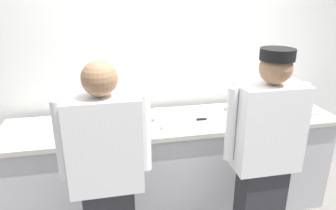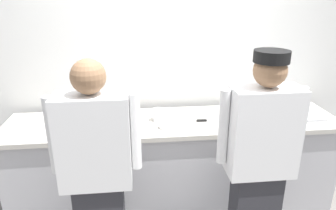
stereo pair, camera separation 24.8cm
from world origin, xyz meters
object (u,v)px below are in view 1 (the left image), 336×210
chef_center (265,155)px  chefs_knife (209,119)px  ramekin_green_sauce (143,122)px  ramekin_orange_sauce (166,112)px  ramekin_yellow_sauce (167,125)px  chef_near_left (107,176)px  plate_stack_front (239,105)px  deli_cup (158,115)px  sheet_tray (285,110)px  ramekin_red_sauce (237,116)px  squeeze_bottle_primary (129,114)px  mixing_bowl_steel (81,124)px

chef_center → chefs_knife: size_ratio=6.08×
ramekin_green_sauce → ramekin_orange_sauce: bearing=38.9°
ramekin_yellow_sauce → chef_near_left: bearing=-134.2°
ramekin_orange_sauce → ramekin_yellow_sauce: size_ratio=1.16×
plate_stack_front → deli_cup: bearing=-173.2°
ramekin_orange_sauce → ramekin_yellow_sauce: bearing=-100.3°
sheet_tray → chef_near_left: bearing=-158.3°
ramekin_green_sauce → ramekin_red_sauce: bearing=-2.7°
deli_cup → chefs_knife: (0.45, -0.06, -0.05)m
squeeze_bottle_primary → plate_stack_front: bearing=6.0°
plate_stack_front → squeeze_bottle_primary: (-1.06, -0.11, 0.05)m
chef_center → ramekin_red_sauce: size_ratio=20.89×
chef_near_left → ramekin_red_sauce: bearing=27.2°
chef_near_left → ramekin_orange_sauce: (0.56, 0.83, 0.09)m
chef_near_left → chef_center: bearing=0.2°
ramekin_orange_sauce → chefs_knife: 0.41m
ramekin_orange_sauce → squeeze_bottle_primary: bearing=-156.2°
squeeze_bottle_primary → chef_near_left: bearing=-107.0°
ramekin_green_sauce → chefs_knife: size_ratio=0.40×
sheet_tray → ramekin_red_sauce: ramekin_red_sauce is taller
mixing_bowl_steel → chefs_knife: size_ratio=1.34×
chef_near_left → sheet_tray: chef_near_left is taller
chef_near_left → chef_center: 1.13m
ramekin_green_sauce → chef_near_left: bearing=-117.1°
mixing_bowl_steel → ramekin_red_sauce: size_ratio=4.61×
chef_center → sheet_tray: bearing=50.1°
mixing_bowl_steel → squeeze_bottle_primary: size_ratio=1.87×
sheet_tray → ramekin_yellow_sauce: ramekin_yellow_sauce is taller
ramekin_red_sauce → ramekin_yellow_sauce: ramekin_yellow_sauce is taller
deli_cup → ramekin_yellow_sauce: bearing=-75.3°
ramekin_orange_sauce → chefs_knife: bearing=-30.5°
ramekin_red_sauce → mixing_bowl_steel: bearing=179.0°
ramekin_green_sauce → deli_cup: deli_cup is taller
chef_center → ramekin_yellow_sauce: (-0.62, 0.52, 0.07)m
chef_center → plate_stack_front: (0.14, 0.78, 0.09)m
ramekin_orange_sauce → ramekin_red_sauce: (0.61, -0.23, 0.00)m
ramekin_orange_sauce → deli_cup: 0.18m
sheet_tray → ramekin_orange_sauce: (-1.13, 0.16, 0.01)m
ramekin_red_sauce → ramekin_yellow_sauce: bearing=-173.2°
ramekin_green_sauce → chefs_knife: ramekin_green_sauce is taller
plate_stack_front → chef_near_left: bearing=-148.2°
chef_center → mixing_bowl_steel: 1.46m
ramekin_orange_sauce → ramekin_green_sauce: bearing=-141.1°
squeeze_bottle_primary → sheet_tray: bearing=-0.1°
squeeze_bottle_primary → ramekin_red_sauce: 0.97m
mixing_bowl_steel → ramekin_green_sauce: bearing=1.8°
chef_near_left → ramekin_green_sauce: chef_near_left is taller
mixing_bowl_steel → deli_cup: (0.65, 0.06, -0.00)m
plate_stack_front → ramekin_red_sauce: 0.21m
sheet_tray → ramekin_green_sauce: bearing=-178.7°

